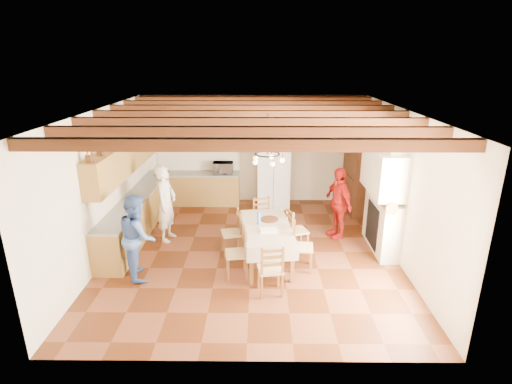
% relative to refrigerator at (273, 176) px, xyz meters
% --- Properties ---
extents(floor, '(6.00, 6.50, 0.02)m').
position_rel_refrigerator_xyz_m(floor, '(-0.55, -2.81, -0.88)').
color(floor, '#4D220D').
rests_on(floor, ground).
extents(ceiling, '(6.00, 6.50, 0.02)m').
position_rel_refrigerator_xyz_m(ceiling, '(-0.55, -2.81, 2.14)').
color(ceiling, silver).
rests_on(ceiling, ground).
extents(wall_back, '(6.00, 0.02, 3.00)m').
position_rel_refrigerator_xyz_m(wall_back, '(-0.55, 0.45, 0.63)').
color(wall_back, '#F0EBCC').
rests_on(wall_back, ground).
extents(wall_front, '(6.00, 0.02, 3.00)m').
position_rel_refrigerator_xyz_m(wall_front, '(-0.55, -6.07, 0.63)').
color(wall_front, '#F0EBCC').
rests_on(wall_front, ground).
extents(wall_left, '(0.02, 6.50, 3.00)m').
position_rel_refrigerator_xyz_m(wall_left, '(-3.56, -2.81, 0.63)').
color(wall_left, '#F0EBCC').
rests_on(wall_left, ground).
extents(wall_right, '(0.02, 6.50, 3.00)m').
position_rel_refrigerator_xyz_m(wall_right, '(2.46, -2.81, 0.63)').
color(wall_right, '#F0EBCC').
rests_on(wall_right, ground).
extents(ceiling_beams, '(6.00, 6.30, 0.16)m').
position_rel_refrigerator_xyz_m(ceiling_beams, '(-0.55, -2.81, 2.04)').
color(ceiling_beams, '#3C1A0D').
rests_on(ceiling_beams, ground).
extents(lower_cabinets_left, '(0.60, 4.30, 0.86)m').
position_rel_refrigerator_xyz_m(lower_cabinets_left, '(-3.25, -1.76, -0.44)').
color(lower_cabinets_left, olive).
rests_on(lower_cabinets_left, ground).
extents(lower_cabinets_back, '(2.30, 0.60, 0.86)m').
position_rel_refrigerator_xyz_m(lower_cabinets_back, '(-2.10, 0.14, -0.44)').
color(lower_cabinets_back, olive).
rests_on(lower_cabinets_back, ground).
extents(countertop_left, '(0.62, 4.30, 0.04)m').
position_rel_refrigerator_xyz_m(countertop_left, '(-3.25, -1.76, 0.01)').
color(countertop_left, slate).
rests_on(countertop_left, lower_cabinets_left).
extents(countertop_back, '(2.34, 0.62, 0.04)m').
position_rel_refrigerator_xyz_m(countertop_back, '(-2.10, 0.14, 0.01)').
color(countertop_back, slate).
rests_on(countertop_back, lower_cabinets_back).
extents(backsplash_left, '(0.03, 4.30, 0.60)m').
position_rel_refrigerator_xyz_m(backsplash_left, '(-3.54, -1.76, 0.33)').
color(backsplash_left, white).
rests_on(backsplash_left, ground).
extents(backsplash_back, '(2.30, 0.03, 0.60)m').
position_rel_refrigerator_xyz_m(backsplash_back, '(-2.10, 0.42, 0.33)').
color(backsplash_back, white).
rests_on(backsplash_back, ground).
extents(upper_cabinets, '(0.35, 4.20, 0.70)m').
position_rel_refrigerator_xyz_m(upper_cabinets, '(-3.38, -1.76, 0.98)').
color(upper_cabinets, olive).
rests_on(upper_cabinets, ground).
extents(fireplace, '(0.56, 1.60, 2.80)m').
position_rel_refrigerator_xyz_m(fireplace, '(2.17, -2.61, 0.53)').
color(fireplace, beige).
rests_on(fireplace, ground).
extents(wall_picture, '(0.34, 0.03, 0.42)m').
position_rel_refrigerator_xyz_m(wall_picture, '(1.00, 0.42, 0.98)').
color(wall_picture, '#312615').
rests_on(wall_picture, ground).
extents(refrigerator, '(0.89, 0.74, 1.74)m').
position_rel_refrigerator_xyz_m(refrigerator, '(0.00, 0.00, 0.00)').
color(refrigerator, white).
rests_on(refrigerator, floor).
extents(hutch, '(0.59, 1.28, 2.27)m').
position_rel_refrigerator_xyz_m(hutch, '(2.20, -0.40, 0.27)').
color(hutch, '#3B2111').
rests_on(hutch, floor).
extents(dining_table, '(1.12, 1.90, 0.79)m').
position_rel_refrigerator_xyz_m(dining_table, '(-0.23, -3.25, -0.16)').
color(dining_table, beige).
rests_on(dining_table, floor).
extents(chandelier, '(0.47, 0.47, 0.03)m').
position_rel_refrigerator_xyz_m(chandelier, '(-0.23, -3.25, 1.38)').
color(chandelier, black).
rests_on(chandelier, ground).
extents(chair_left_near, '(0.45, 0.47, 0.96)m').
position_rel_refrigerator_xyz_m(chair_left_near, '(-0.81, -3.79, -0.39)').
color(chair_left_near, brown).
rests_on(chair_left_near, floor).
extents(chair_left_far, '(0.48, 0.50, 0.96)m').
position_rel_refrigerator_xyz_m(chair_left_far, '(-0.96, -2.87, -0.39)').
color(chair_left_far, brown).
rests_on(chair_left_far, floor).
extents(chair_right_near, '(0.44, 0.46, 0.96)m').
position_rel_refrigerator_xyz_m(chair_right_near, '(0.47, -3.51, -0.39)').
color(chair_right_near, brown).
rests_on(chair_right_near, floor).
extents(chair_right_far, '(0.51, 0.52, 0.96)m').
position_rel_refrigerator_xyz_m(chair_right_far, '(0.42, -2.72, -0.39)').
color(chair_right_far, brown).
rests_on(chair_right_far, floor).
extents(chair_end_near, '(0.48, 0.46, 0.96)m').
position_rel_refrigerator_xyz_m(chair_end_near, '(-0.18, -4.36, -0.39)').
color(chair_end_near, brown).
rests_on(chair_end_near, floor).
extents(chair_end_far, '(0.51, 0.49, 0.96)m').
position_rel_refrigerator_xyz_m(chair_end_far, '(-0.29, -2.15, -0.39)').
color(chair_end_far, brown).
rests_on(chair_end_far, floor).
extents(person_man, '(0.52, 0.70, 1.75)m').
position_rel_refrigerator_xyz_m(person_man, '(-2.46, -2.21, 0.00)').
color(person_man, silver).
rests_on(person_man, floor).
extents(person_woman_blue, '(0.85, 0.96, 1.62)m').
position_rel_refrigerator_xyz_m(person_woman_blue, '(-2.63, -3.79, -0.06)').
color(person_woman_blue, '#4160A7').
rests_on(person_woman_blue, floor).
extents(person_woman_red, '(0.72, 1.05, 1.65)m').
position_rel_refrigerator_xyz_m(person_woman_red, '(1.41, -2.01, -0.04)').
color(person_woman_red, '#A81511').
rests_on(person_woman_red, floor).
extents(microwave, '(0.55, 0.37, 0.30)m').
position_rel_refrigerator_xyz_m(microwave, '(-1.38, 0.14, 0.18)').
color(microwave, silver).
rests_on(microwave, countertop_back).
extents(fridge_vase, '(0.31, 0.31, 0.29)m').
position_rel_refrigerator_xyz_m(fridge_vase, '(-0.13, 0.00, 1.02)').
color(fridge_vase, '#3B2111').
rests_on(fridge_vase, refrigerator).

